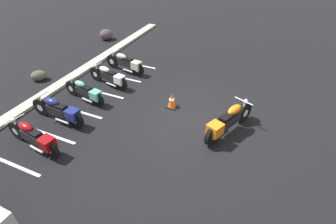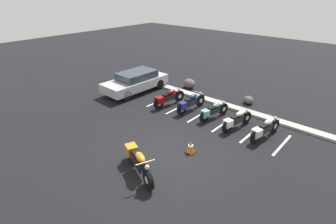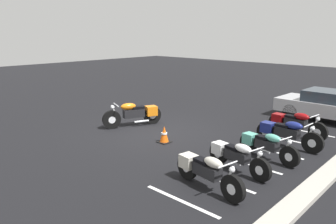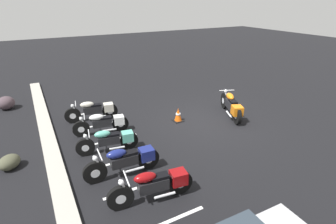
# 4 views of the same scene
# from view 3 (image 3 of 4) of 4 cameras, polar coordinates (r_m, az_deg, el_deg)

# --- Properties ---
(ground) EXTENTS (60.00, 60.00, 0.00)m
(ground) POSITION_cam_3_polar(r_m,az_deg,el_deg) (12.45, -2.30, -3.44)
(ground) COLOR black
(motorcycle_orange_featured) EXTENTS (2.30, 1.14, 0.96)m
(motorcycle_orange_featured) POSITION_cam_3_polar(r_m,az_deg,el_deg) (13.15, -5.69, -0.26)
(motorcycle_orange_featured) COLOR black
(motorcycle_orange_featured) RESTS_ON ground
(parked_bike_0) EXTENTS (0.69, 2.25, 0.89)m
(parked_bike_0) POSITION_cam_3_polar(r_m,az_deg,el_deg) (12.72, 21.07, -1.78)
(parked_bike_0) COLOR black
(parked_bike_0) RESTS_ON ground
(parked_bike_1) EXTENTS (0.64, 2.27, 0.89)m
(parked_bike_1) POSITION_cam_3_polar(r_m,az_deg,el_deg) (11.40, 19.73, -3.38)
(parked_bike_1) COLOR black
(parked_bike_1) RESTS_ON ground
(parked_bike_2) EXTENTS (0.70, 2.04, 0.81)m
(parked_bike_2) POSITION_cam_3_polar(r_m,az_deg,el_deg) (10.15, 16.57, -5.46)
(parked_bike_2) COLOR black
(parked_bike_2) RESTS_ON ground
(parked_bike_3) EXTENTS (0.71, 2.07, 0.82)m
(parked_bike_3) POSITION_cam_3_polar(r_m,az_deg,el_deg) (9.07, 11.65, -7.43)
(parked_bike_3) COLOR black
(parked_bike_3) RESTS_ON ground
(parked_bike_4) EXTENTS (0.71, 2.16, 0.85)m
(parked_bike_4) POSITION_cam_3_polar(r_m,az_deg,el_deg) (7.98, 6.50, -10.06)
(parked_bike_4) COLOR black
(parked_bike_4) RESTS_ON ground
(car_silver) EXTENTS (1.90, 4.34, 1.29)m
(car_silver) POSITION_cam_3_polar(r_m,az_deg,el_deg) (15.38, 26.70, 1.02)
(car_silver) COLOR black
(car_silver) RESTS_ON ground
(concrete_curb) EXTENTS (18.00, 0.50, 0.12)m
(concrete_curb) POSITION_cam_3_polar(r_m,az_deg,el_deg) (9.38, 25.53, -10.27)
(concrete_curb) COLOR #A8A399
(concrete_curb) RESTS_ON ground
(traffic_cone) EXTENTS (0.40, 0.40, 0.58)m
(traffic_cone) POSITION_cam_3_polar(r_m,az_deg,el_deg) (11.17, -0.67, -3.97)
(traffic_cone) COLOR black
(traffic_cone) RESTS_ON ground
(stall_line_0) EXTENTS (0.10, 2.10, 0.00)m
(stall_line_0) POSITION_cam_3_polar(r_m,az_deg,el_deg) (13.52, 22.83, -3.13)
(stall_line_0) COLOR white
(stall_line_0) RESTS_ON ground
(stall_line_1) EXTENTS (0.10, 2.10, 0.00)m
(stall_line_1) POSITION_cam_3_polar(r_m,az_deg,el_deg) (12.22, 20.42, -4.63)
(stall_line_1) COLOR white
(stall_line_1) RESTS_ON ground
(stall_line_2) EXTENTS (0.10, 2.10, 0.00)m
(stall_line_2) POSITION_cam_3_polar(r_m,az_deg,el_deg) (10.95, 17.43, -6.48)
(stall_line_2) COLOR white
(stall_line_2) RESTS_ON ground
(stall_line_3) EXTENTS (0.10, 2.10, 0.00)m
(stall_line_3) POSITION_cam_3_polar(r_m,az_deg,el_deg) (9.74, 13.64, -8.77)
(stall_line_3) COLOR white
(stall_line_3) RESTS_ON ground
(stall_line_4) EXTENTS (0.10, 2.10, 0.00)m
(stall_line_4) POSITION_cam_3_polar(r_m,az_deg,el_deg) (8.60, 8.75, -11.63)
(stall_line_4) COLOR white
(stall_line_4) RESTS_ON ground
(stall_line_5) EXTENTS (0.10, 2.10, 0.00)m
(stall_line_5) POSITION_cam_3_polar(r_m,az_deg,el_deg) (7.57, 2.29, -15.19)
(stall_line_5) COLOR white
(stall_line_5) RESTS_ON ground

